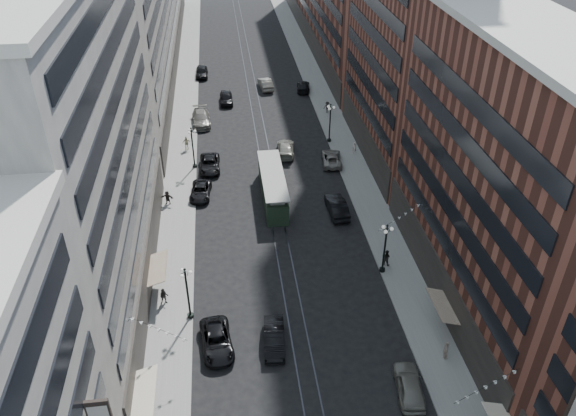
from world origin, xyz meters
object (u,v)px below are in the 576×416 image
pedestrian_6 (187,143)px  car_extra_1 (210,164)px  car_11 (332,158)px  pedestrian_8 (354,148)px  car_4 (409,385)px  lamppost_se_far (385,247)px  pedestrian_9 (327,107)px  car_2 (217,341)px  streetcar (273,187)px  car_13 (226,98)px  car_5 (274,338)px  lamppost_sw_far (187,292)px  pedestrian_5 (167,198)px  lamppost_sw_mid (193,146)px  lamppost_se_mid (330,122)px  pedestrian_4 (446,350)px  car_10 (337,207)px  pedestrian_2 (164,296)px  car_7 (201,191)px  car_9 (202,72)px  car_extra_0 (286,148)px  car_14 (266,84)px  car_12 (303,86)px  car_8 (201,118)px  pedestrian_7 (386,257)px

pedestrian_6 → car_extra_1: size_ratio=0.35×
car_11 → pedestrian_8: 3.97m
car_4 → car_extra_1: 39.29m
lamppost_se_far → pedestrian_9: bearing=87.8°
pedestrian_6 → car_extra_1: bearing=118.3°
car_2 → car_11: 33.49m
streetcar → car_13: streetcar is taller
car_5 → pedestrian_8: bearing=70.5°
lamppost_sw_far → pedestrian_5: bearing=98.9°
lamppost_sw_mid → lamppost_sw_far: bearing=-90.0°
streetcar → lamppost_se_mid: bearing=55.6°
pedestrian_5 → pedestrian_8: bearing=38.6°
pedestrian_4 → car_10: bearing=24.1°
pedestrian_2 → car_11: size_ratio=0.31×
lamppost_se_mid → pedestrian_5: (-21.32, -13.30, -2.11)m
car_extra_1 → car_5: bearing=-79.8°
car_7 → car_9: 39.63m
lamppost_se_far → pedestrian_8: (2.62, 24.08, -2.14)m
car_extra_0 → car_10: bearing=112.1°
car_5 → pedestrian_6: pedestrian_6 is taller
lamppost_sw_far → car_14: size_ratio=1.06×
lamppost_se_mid → car_10: (-2.40, -17.38, -2.22)m
pedestrian_6 → car_extra_0: bearing=168.9°
pedestrian_4 → car_12: bearing=15.2°
pedestrian_5 → pedestrian_6: bearing=99.3°
car_8 → pedestrian_6: bearing=-106.0°
pedestrian_2 → car_10: (18.34, 12.59, -0.09)m
pedestrian_8 → car_5: bearing=70.5°
car_2 → car_extra_0: (9.73, 33.06, 0.06)m
streetcar → car_14: bearing=86.3°
car_9 → car_13: bearing=-71.6°
pedestrian_9 → lamppost_se_mid: bearing=-87.7°
streetcar → pedestrian_4: bearing=-66.2°
car_10 → lamppost_se_far: bearing=100.9°
pedestrian_8 → car_extra_0: pedestrian_8 is taller
pedestrian_6 → lamppost_sw_mid: bearing=102.3°
car_2 → pedestrian_9: bearing=62.8°
car_extra_0 → car_13: bearing=-61.1°
lamppost_se_far → car_2: 18.03m
pedestrian_9 → car_12: bearing=114.1°
streetcar → pedestrian_8: size_ratio=7.30×
lamppost_sw_far → car_7: size_ratio=1.12×
car_8 → car_11: 21.90m
car_13 → car_11: bearing=-59.1°
car_4 → pedestrian_7: bearing=-91.5°
pedestrian_4 → pedestrian_9: size_ratio=0.98×
car_4 → pedestrian_2: bearing=-25.2°
car_7 → car_10: bearing=-14.1°
car_13 → pedestrian_9: size_ratio=2.81×
car_4 → pedestrian_2: (-19.02, 12.09, 0.15)m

